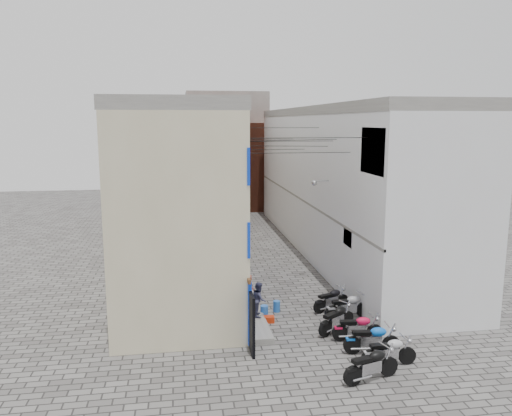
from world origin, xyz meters
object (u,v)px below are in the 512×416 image
motorcycle_a (371,363)px  motorcycle_d (358,326)px  motorcycle_e (337,317)px  motorcycle_f (348,305)px  motorcycle_g (331,298)px  motorcycle_b (389,350)px  motorcycle_c (372,338)px  water_jug_far (277,306)px  person_a (250,292)px  water_jug_near (264,312)px  person_b (259,299)px  red_crate (269,319)px

motorcycle_a → motorcycle_d: motorcycle_a is taller
motorcycle_e → motorcycle_f: motorcycle_f is taller
motorcycle_f → motorcycle_g: size_ratio=1.11×
motorcycle_a → motorcycle_b: 1.29m
motorcycle_e → motorcycle_c: bearing=-16.2°
motorcycle_g → water_jug_far: size_ratio=3.98×
person_a → water_jug_near: bearing=-112.0°
person_a → person_b: (0.28, -0.72, -0.06)m
motorcycle_g → water_jug_far: (-2.38, 0.22, -0.31)m
motorcycle_e → person_b: (-2.84, 1.46, 0.37)m
motorcycle_e → motorcycle_a: bearing=-35.5°
person_a → person_b: bearing=-149.4°
motorcycle_a → motorcycle_g: size_ratio=1.08×
motorcycle_e → person_b: 3.22m
motorcycle_c → motorcycle_e: bearing=-156.0°
motorcycle_c → motorcycle_g: (-0.18, 4.18, -0.04)m
water_jug_far → motorcycle_b: bearing=-62.5°
water_jug_far → red_crate: bearing=-115.8°
motorcycle_e → water_jug_near: motorcycle_e is taller
motorcycle_e → water_jug_far: bearing=-175.4°
motorcycle_g → red_crate: motorcycle_g is taller
motorcycle_b → motorcycle_c: size_ratio=0.94×
motorcycle_d → motorcycle_b: bearing=14.9°
motorcycle_c → motorcycle_g: bearing=-171.4°
motorcycle_a → motorcycle_e: (0.10, 3.81, -0.01)m
motorcycle_a → motorcycle_f: bearing=152.7°
motorcycle_d → water_jug_near: bearing=-126.6°
person_b → red_crate: size_ratio=3.47×
motorcycle_a → motorcycle_g: 6.02m
motorcycle_e → red_crate: motorcycle_e is taller
motorcycle_g → person_b: 3.41m
motorcycle_a → motorcycle_b: (0.96, 0.86, -0.04)m
person_a → motorcycle_e: bearing=-115.9°
motorcycle_b → motorcycle_g: (-0.40, 5.13, -0.01)m
person_b → water_jug_far: 1.50m
motorcycle_d → motorcycle_g: (-0.05, 3.09, -0.01)m
motorcycle_b → motorcycle_f: size_ratio=0.92×
motorcycle_f → water_jug_far: (-2.78, 1.29, -0.37)m
water_jug_near → motorcycle_g: bearing=6.4°
motorcycle_f → person_a: size_ratio=1.36×
motorcycle_a → motorcycle_c: (0.75, 1.81, -0.00)m
water_jug_far → person_a: bearing=-169.6°
motorcycle_d → water_jug_far: bearing=-138.5°
motorcycle_b → water_jug_far: bearing=-152.6°
motorcycle_e → water_jug_near: 3.17m
red_crate → water_jug_far: bearing=64.2°
motorcycle_c → person_b: person_b is taller
motorcycle_g → person_a: (-3.59, 0.00, 0.47)m
motorcycle_c → water_jug_far: bearing=-143.6°
motorcycle_f → water_jug_far: motorcycle_f is taller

